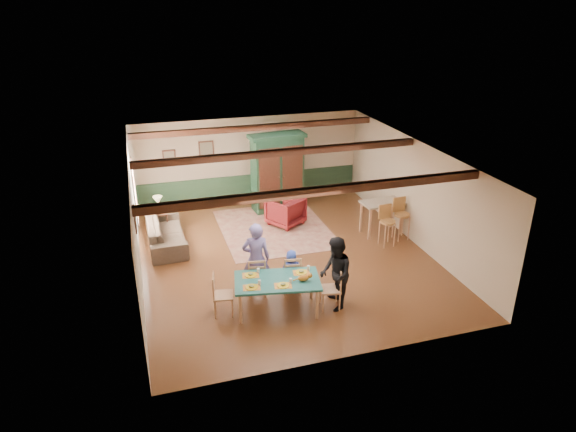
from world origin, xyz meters
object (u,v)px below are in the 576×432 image
object	(u,v)px
person_child	(292,271)
dining_chair_end_right	(330,288)
dining_chair_end_left	(223,294)
cat	(304,277)
dining_chair_far_left	(257,275)
counter_table	(381,218)
person_man	(256,259)
bar_stool_left	(387,226)
bar_stool_right	(402,219)
end_table	(160,221)
dining_table	(277,295)
armoire	(277,172)
sofa	(166,232)
dining_chair_far_right	(292,274)
person_woman	(335,274)
armchair	(285,211)
table_lamp	(158,205)

from	to	relation	value
person_child	dining_chair_end_right	bearing A→B (deg)	133.15
dining_chair_end_left	dining_chair_end_right	world-z (taller)	same
dining_chair_end_left	person_child	size ratio (longest dim) A/B	0.95
person_child	cat	size ratio (longest dim) A/B	2.79
dining_chair_far_left	counter_table	xyz separation A→B (m)	(3.99, 2.07, 0.01)
person_man	bar_stool_left	xyz separation A→B (m)	(3.79, 1.26, -0.28)
person_man	bar_stool_right	distance (m)	4.59
end_table	person_child	bearing A→B (deg)	-57.88
end_table	bar_stool_left	xyz separation A→B (m)	(5.60, -2.69, 0.29)
dining_table	armoire	size ratio (longest dim) A/B	0.74
person_child	person_man	bearing A→B (deg)	-0.00
armoire	counter_table	world-z (taller)	armoire
sofa	bar_stool_left	bearing A→B (deg)	-108.43
dining_table	person_child	distance (m)	0.87
dining_chair_far_right	cat	size ratio (longest dim) A/B	2.64
dining_chair_end_right	person_woman	bearing A→B (deg)	90.00
person_man	armoire	size ratio (longest dim) A/B	0.71
bar_stool_left	armchair	bearing A→B (deg)	131.75
dining_chair_end_left	bar_stool_left	distance (m)	5.01
dining_chair_end_right	bar_stool_right	distance (m)	3.93
armoire	dining_chair_far_right	bearing A→B (deg)	-107.56
person_woman	person_child	bearing A→B (deg)	-133.26
armchair	table_lamp	distance (m)	3.53
person_man	sofa	bearing A→B (deg)	-49.53
bar_stool_right	person_child	bearing A→B (deg)	-159.85
person_man	armchair	size ratio (longest dim) A/B	1.85
person_man	bar_stool_right	world-z (taller)	person_man
sofa	counter_table	size ratio (longest dim) A/B	2.09
dining_chair_end_right	end_table	distance (m)	5.89
armchair	counter_table	bearing A→B (deg)	118.25
dining_chair_end_left	end_table	size ratio (longest dim) A/B	1.75
dining_chair_end_left	armchair	xyz separation A→B (m)	(2.49, 3.93, -0.05)
end_table	cat	bearing A→B (deg)	-62.81
dining_chair_end_left	armchair	bearing A→B (deg)	-21.72
cat	armoire	world-z (taller)	armoire
person_man	table_lamp	distance (m)	4.35
dining_table	armchair	world-z (taller)	armchair
armchair	armoire	bearing A→B (deg)	-127.35
dining_table	end_table	world-z (taller)	dining_table
dining_chair_end_left	person_woman	xyz separation A→B (m)	(2.27, -0.42, 0.34)
dining_chair_end_right	person_man	xyz separation A→B (m)	(-1.32, 1.03, 0.37)
dining_table	dining_chair_end_right	distance (m)	1.11
dining_chair_end_left	table_lamp	size ratio (longest dim) A/B	1.91
person_man	person_child	size ratio (longest dim) A/B	1.72
person_child	table_lamp	size ratio (longest dim) A/B	2.02
dining_chair_far_right	sofa	size ratio (longest dim) A/B	0.39
dining_chair_end_left	armchair	distance (m)	4.65
dining_chair_end_left	person_man	world-z (taller)	person_man
sofa	bar_stool_right	distance (m)	6.24
person_child	armchair	distance (m)	3.56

